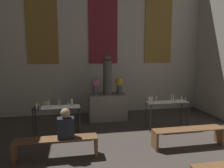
{
  "coord_description": "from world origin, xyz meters",
  "views": [
    {
      "loc": [
        -1.26,
        2.14,
        2.34
      ],
      "look_at": [
        0.0,
        8.58,
        1.36
      ],
      "focal_mm": 35.0,
      "sensor_mm": 36.0,
      "label": 1
    }
  ],
  "objects_px": {
    "flower_vase_right": "(119,84)",
    "candle_rack_left": "(56,111)",
    "pew_back_left": "(56,144)",
    "person_seated": "(66,125)",
    "altar": "(108,107)",
    "pew_back_right": "(188,134)",
    "flower_vase_left": "(95,85)",
    "statue": "(107,76)",
    "candle_rack_right": "(167,105)"
  },
  "relations": [
    {
      "from": "pew_back_right",
      "to": "person_seated",
      "type": "height_order",
      "value": "person_seated"
    },
    {
      "from": "candle_rack_left",
      "to": "person_seated",
      "type": "height_order",
      "value": "person_seated"
    },
    {
      "from": "statue",
      "to": "pew_back_right",
      "type": "xyz_separation_m",
      "value": [
        1.59,
        -2.54,
        -1.19
      ]
    },
    {
      "from": "altar",
      "to": "candle_rack_left",
      "type": "height_order",
      "value": "candle_rack_left"
    },
    {
      "from": "flower_vase_left",
      "to": "person_seated",
      "type": "distance_m",
      "value": 2.76
    },
    {
      "from": "candle_rack_right",
      "to": "person_seated",
      "type": "distance_m",
      "value": 3.28
    },
    {
      "from": "person_seated",
      "to": "altar",
      "type": "bearing_deg",
      "value": 61.59
    },
    {
      "from": "altar",
      "to": "flower_vase_left",
      "type": "bearing_deg",
      "value": -180.0
    },
    {
      "from": "altar",
      "to": "pew_back_left",
      "type": "height_order",
      "value": "altar"
    },
    {
      "from": "candle_rack_right",
      "to": "altar",
      "type": "bearing_deg",
      "value": 143.39
    },
    {
      "from": "candle_rack_left",
      "to": "candle_rack_right",
      "type": "height_order",
      "value": "same"
    },
    {
      "from": "candle_rack_left",
      "to": "flower_vase_left",
      "type": "bearing_deg",
      "value": 44.5
    },
    {
      "from": "candle_rack_right",
      "to": "person_seated",
      "type": "height_order",
      "value": "person_seated"
    },
    {
      "from": "altar",
      "to": "candle_rack_left",
      "type": "relative_size",
      "value": 1.01
    },
    {
      "from": "altar",
      "to": "statue",
      "type": "relative_size",
      "value": 0.95
    },
    {
      "from": "flower_vase_left",
      "to": "pew_back_left",
      "type": "height_order",
      "value": "flower_vase_left"
    },
    {
      "from": "altar",
      "to": "pew_back_left",
      "type": "relative_size",
      "value": 0.71
    },
    {
      "from": "altar",
      "to": "pew_back_left",
      "type": "bearing_deg",
      "value": -122.05
    },
    {
      "from": "candle_rack_right",
      "to": "pew_back_left",
      "type": "relative_size",
      "value": 0.7
    },
    {
      "from": "statue",
      "to": "flower_vase_right",
      "type": "distance_m",
      "value": 0.51
    },
    {
      "from": "candle_rack_right",
      "to": "pew_back_right",
      "type": "relative_size",
      "value": 0.7
    },
    {
      "from": "flower_vase_left",
      "to": "flower_vase_right",
      "type": "height_order",
      "value": "same"
    },
    {
      "from": "statue",
      "to": "flower_vase_right",
      "type": "xyz_separation_m",
      "value": [
        0.41,
        -0.0,
        -0.29
      ]
    },
    {
      "from": "flower_vase_right",
      "to": "pew_back_right",
      "type": "xyz_separation_m",
      "value": [
        1.18,
        -2.54,
        -0.89
      ]
    },
    {
      "from": "candle_rack_right",
      "to": "person_seated",
      "type": "relative_size",
      "value": 1.9
    },
    {
      "from": "flower_vase_right",
      "to": "candle_rack_right",
      "type": "xyz_separation_m",
      "value": [
        1.22,
        -1.21,
        -0.5
      ]
    },
    {
      "from": "pew_back_right",
      "to": "person_seated",
      "type": "bearing_deg",
      "value": -180.0
    },
    {
      "from": "flower_vase_right",
      "to": "pew_back_right",
      "type": "height_order",
      "value": "flower_vase_right"
    },
    {
      "from": "flower_vase_left",
      "to": "candle_rack_right",
      "type": "xyz_separation_m",
      "value": [
        2.04,
        -1.21,
        -0.5
      ]
    },
    {
      "from": "altar",
      "to": "flower_vase_right",
      "type": "height_order",
      "value": "flower_vase_right"
    },
    {
      "from": "flower_vase_right",
      "to": "candle_rack_left",
      "type": "height_order",
      "value": "flower_vase_right"
    },
    {
      "from": "flower_vase_left",
      "to": "statue",
      "type": "bearing_deg",
      "value": 0.0
    },
    {
      "from": "altar",
      "to": "person_seated",
      "type": "xyz_separation_m",
      "value": [
        -1.37,
        -2.54,
        0.3
      ]
    },
    {
      "from": "candle_rack_right",
      "to": "pew_back_right",
      "type": "xyz_separation_m",
      "value": [
        -0.04,
        -1.33,
        -0.39
      ]
    },
    {
      "from": "pew_back_right",
      "to": "flower_vase_right",
      "type": "bearing_deg",
      "value": 114.85
    },
    {
      "from": "flower_vase_left",
      "to": "person_seated",
      "type": "bearing_deg",
      "value": -110.7
    },
    {
      "from": "pew_back_left",
      "to": "person_seated",
      "type": "bearing_deg",
      "value": -0.0
    },
    {
      "from": "candle_rack_right",
      "to": "person_seated",
      "type": "bearing_deg",
      "value": -156.13
    },
    {
      "from": "statue",
      "to": "pew_back_right",
      "type": "bearing_deg",
      "value": -57.95
    },
    {
      "from": "flower_vase_left",
      "to": "person_seated",
      "type": "height_order",
      "value": "flower_vase_left"
    },
    {
      "from": "pew_back_right",
      "to": "altar",
      "type": "bearing_deg",
      "value": 122.05
    },
    {
      "from": "pew_back_left",
      "to": "pew_back_right",
      "type": "height_order",
      "value": "same"
    },
    {
      "from": "candle_rack_right",
      "to": "statue",
      "type": "bearing_deg",
      "value": 143.39
    },
    {
      "from": "pew_back_left",
      "to": "candle_rack_left",
      "type": "bearing_deg",
      "value": 92.32
    },
    {
      "from": "flower_vase_right",
      "to": "flower_vase_left",
      "type": "bearing_deg",
      "value": 180.0
    },
    {
      "from": "pew_back_right",
      "to": "pew_back_left",
      "type": "bearing_deg",
      "value": 180.0
    },
    {
      "from": "statue",
      "to": "flower_vase_left",
      "type": "distance_m",
      "value": 0.51
    },
    {
      "from": "candle_rack_right",
      "to": "flower_vase_left",
      "type": "bearing_deg",
      "value": 149.35
    },
    {
      "from": "statue",
      "to": "candle_rack_left",
      "type": "height_order",
      "value": "statue"
    },
    {
      "from": "flower_vase_right",
      "to": "candle_rack_left",
      "type": "xyz_separation_m",
      "value": [
        -2.06,
        -1.21,
        -0.5
      ]
    }
  ]
}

